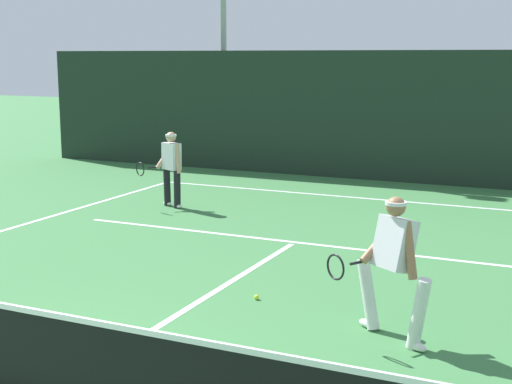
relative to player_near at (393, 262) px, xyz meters
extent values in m
cube|color=white|center=(-2.55, 7.77, -0.89)|extent=(10.20, 0.10, 0.01)
cube|color=white|center=(-2.55, 3.52, -0.89)|extent=(8.31, 0.10, 0.01)
cube|color=white|center=(-2.55, 0.18, -0.89)|extent=(0.10, 6.40, 0.01)
cube|color=black|center=(-2.55, -3.02, -0.42)|extent=(10.99, 0.02, 0.93)
cube|color=white|center=(-2.55, -3.02, 0.06)|extent=(10.99, 0.03, 0.05)
cylinder|color=silver|center=(0.35, -0.21, -0.48)|extent=(0.32, 0.28, 0.82)
cylinder|color=silver|center=(-0.33, 0.22, -0.48)|extent=(0.38, 0.31, 0.82)
ellipsoid|color=white|center=(0.35, -0.21, -0.84)|extent=(0.28, 0.23, 0.09)
ellipsoid|color=white|center=(-0.33, 0.22, -0.84)|extent=(0.28, 0.23, 0.09)
cube|color=silver|center=(0.01, 0.01, 0.21)|extent=(0.54, 0.52, 0.61)
cylinder|color=#9E704C|center=(0.21, -0.12, 0.18)|extent=(0.24, 0.20, 0.63)
cylinder|color=#9E704C|center=(-0.19, 0.13, 0.18)|extent=(0.37, 0.51, 0.47)
sphere|color=#9E704C|center=(0.01, 0.01, 0.62)|extent=(0.22, 0.22, 0.22)
cylinder|color=white|center=(0.01, 0.01, 0.65)|extent=(0.32, 0.32, 0.04)
cylinder|color=black|center=(-0.36, -0.05, -0.04)|extent=(0.17, 0.24, 0.03)
torus|color=black|center=(-0.54, -0.34, -0.04)|extent=(0.26, 0.18, 0.29)
cylinder|color=black|center=(-5.81, 5.14, -0.49)|extent=(0.20, 0.19, 0.79)
cylinder|color=black|center=(-6.14, 5.28, -0.49)|extent=(0.20, 0.19, 0.79)
ellipsoid|color=white|center=(-5.81, 5.14, -0.84)|extent=(0.28, 0.20, 0.09)
ellipsoid|color=white|center=(-6.14, 5.28, -0.84)|extent=(0.28, 0.20, 0.09)
cube|color=silver|center=(-5.97, 5.21, 0.18)|extent=(0.46, 0.37, 0.56)
cylinder|color=tan|center=(-5.76, 5.12, 0.15)|extent=(0.19, 0.15, 0.61)
cylinder|color=tan|center=(-6.18, 5.30, 0.15)|extent=(0.27, 0.47, 0.51)
sphere|color=tan|center=(-5.97, 5.21, 0.57)|extent=(0.21, 0.21, 0.21)
cylinder|color=white|center=(-5.97, 5.21, 0.61)|extent=(0.30, 0.30, 0.04)
cylinder|color=black|center=(-6.32, 5.09, -0.06)|extent=(0.13, 0.25, 0.03)
torus|color=black|center=(-6.46, 4.78, -0.06)|extent=(0.28, 0.14, 0.29)
sphere|color=#D1E033|center=(-1.91, 0.57, -0.86)|extent=(0.07, 0.07, 0.07)
cube|color=#1D2E22|center=(-2.55, 10.23, 0.73)|extent=(20.78, 0.12, 3.24)
cylinder|color=#9EA39E|center=(-7.96, 11.48, 3.32)|extent=(0.18, 0.18, 8.41)
camera|label=1|loc=(1.86, -7.65, 2.22)|focal=51.29mm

